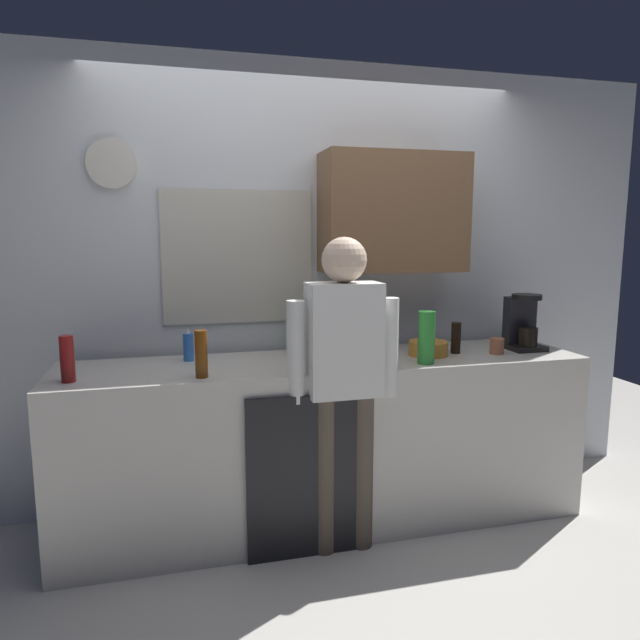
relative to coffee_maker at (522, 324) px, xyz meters
name	(u,v)px	position (x,y,z in m)	size (l,w,h in m)	color
ground_plane	(342,547)	(-1.20, -0.30, -1.08)	(8.00, 8.00, 0.00)	silver
kitchen_counter	(327,441)	(-1.20, 0.00, -0.61)	(2.86, 0.64, 0.93)	beige
dishwasher_panel	(303,478)	(-1.42, -0.33, -0.66)	(0.56, 0.02, 0.84)	black
back_wall_assembly	(318,276)	(-1.15, 0.40, 0.28)	(4.46, 0.42, 2.60)	silver
coffee_maker	(522,324)	(0.00, 0.00, 0.00)	(0.20, 0.20, 0.33)	black
bottle_red_vinegar	(67,359)	(-2.49, -0.15, -0.04)	(0.06, 0.06, 0.22)	maroon
bottle_green_wine	(306,328)	(-1.28, 0.19, 0.00)	(0.07, 0.07, 0.30)	#195923
bottle_dark_sauce	(456,338)	(-0.44, -0.02, -0.06)	(0.06, 0.06, 0.18)	black
bottle_olive_oil	(298,336)	(-1.35, 0.07, -0.02)	(0.06, 0.06, 0.25)	olive
bottle_clear_soda	(426,337)	(-0.72, -0.21, -0.01)	(0.09, 0.09, 0.28)	#2D8C33
bottle_amber_beer	(201,354)	(-1.89, -0.22, -0.03)	(0.06, 0.06, 0.23)	brown
cup_terracotta_mug	(497,346)	(-0.22, -0.09, -0.10)	(0.08, 0.08, 0.09)	#B26647
cup_blue_mug	(386,343)	(-0.81, 0.14, -0.10)	(0.08, 0.08, 0.10)	#3351B2
mixing_bowl	(428,348)	(-0.62, -0.03, -0.11)	(0.22, 0.22, 0.08)	orange
dish_soap	(188,347)	(-1.94, 0.17, -0.07)	(0.06, 0.06, 0.18)	blue
person_at_sink	(343,370)	(-1.20, -0.30, -0.13)	(0.57, 0.22, 1.60)	brown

